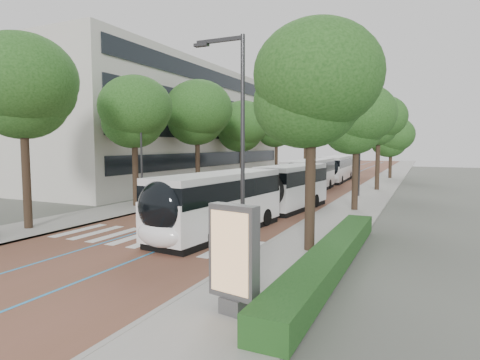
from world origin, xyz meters
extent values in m
plane|color=#51544C|center=(0.00, 0.00, 0.00)|extent=(160.00, 160.00, 0.00)
cube|color=brown|center=(0.00, 40.00, 0.01)|extent=(11.00, 140.00, 0.02)
cube|color=#9C9994|center=(-7.50, 40.00, 0.06)|extent=(4.00, 140.00, 0.12)
cube|color=#9C9994|center=(7.50, 40.00, 0.06)|extent=(4.00, 140.00, 0.12)
cube|color=gray|center=(-5.60, 40.00, 0.06)|extent=(0.20, 140.00, 0.14)
cube|color=gray|center=(5.60, 40.00, 0.06)|extent=(0.20, 140.00, 0.14)
cube|color=silver|center=(-4.80, 1.00, 0.03)|extent=(0.55, 3.60, 0.01)
cube|color=silver|center=(-3.55, 1.00, 0.03)|extent=(0.55, 3.60, 0.01)
cube|color=silver|center=(-2.30, 1.00, 0.03)|extent=(0.55, 3.60, 0.01)
cube|color=silver|center=(-1.05, 1.00, 0.03)|extent=(0.55, 3.60, 0.01)
cube|color=silver|center=(0.20, 1.00, 0.03)|extent=(0.55, 3.60, 0.01)
cube|color=silver|center=(1.45, 1.00, 0.03)|extent=(0.55, 3.60, 0.01)
cube|color=silver|center=(2.70, 1.00, 0.03)|extent=(0.55, 3.60, 0.01)
cube|color=silver|center=(3.95, 1.00, 0.03)|extent=(0.55, 3.60, 0.01)
cube|color=silver|center=(5.20, 1.00, 0.03)|extent=(0.55, 3.60, 0.01)
cube|color=#288CCC|center=(-1.60, 40.00, 0.02)|extent=(0.12, 126.00, 0.01)
cube|color=#288CCC|center=(1.60, 40.00, 0.02)|extent=(0.12, 126.00, 0.01)
cube|color=beige|center=(-19.50, 28.00, 7.00)|extent=(18.00, 40.00, 14.00)
cube|color=black|center=(-10.45, 28.00, 3.00)|extent=(0.12, 38.00, 1.60)
cube|color=black|center=(-10.45, 28.00, 6.20)|extent=(0.12, 38.00, 1.60)
cube|color=black|center=(-10.45, 28.00, 9.40)|extent=(0.12, 38.00, 1.60)
cube|color=black|center=(-10.45, 28.00, 12.40)|extent=(0.12, 38.00, 1.60)
cube|color=#164116|center=(9.10, 0.00, 0.52)|extent=(1.20, 14.00, 0.80)
cylinder|color=#2E2E31|center=(6.80, -3.00, 4.12)|extent=(0.14, 0.14, 8.00)
cube|color=#2E2E31|center=(6.00, -3.00, 8.02)|extent=(1.70, 0.12, 0.12)
cube|color=#2E2E31|center=(5.30, -3.00, 7.94)|extent=(0.50, 0.20, 0.10)
cylinder|color=#2E2E31|center=(6.80, 22.00, 4.12)|extent=(0.14, 0.14, 8.00)
cube|color=#2E2E31|center=(6.00, 22.00, 8.02)|extent=(1.70, 0.12, 0.12)
cube|color=#2E2E31|center=(5.30, 22.00, 7.94)|extent=(0.50, 0.20, 0.10)
cylinder|color=#2E2E31|center=(-6.10, 8.00, 4.12)|extent=(0.14, 0.14, 8.00)
cylinder|color=black|center=(-7.50, 0.00, 2.66)|extent=(0.44, 0.44, 5.32)
ellipsoid|color=#1A4315|center=(-7.50, 0.00, 7.50)|extent=(5.65, 5.65, 4.80)
cylinder|color=black|center=(-7.50, 9.00, 2.42)|extent=(0.44, 0.44, 4.85)
ellipsoid|color=#1A4315|center=(-7.50, 9.00, 6.83)|extent=(5.34, 5.34, 4.54)
cylinder|color=black|center=(-7.50, 18.00, 2.63)|extent=(0.44, 0.44, 5.26)
ellipsoid|color=#1A4315|center=(-7.50, 18.00, 7.41)|extent=(6.30, 6.30, 5.36)
cylinder|color=black|center=(-7.50, 28.00, 2.33)|extent=(0.44, 0.44, 4.66)
ellipsoid|color=#1A4315|center=(-7.50, 28.00, 6.56)|extent=(6.15, 6.15, 5.23)
cylinder|color=black|center=(-7.50, 40.00, 2.52)|extent=(0.44, 0.44, 5.03)
ellipsoid|color=#1A4315|center=(-7.50, 40.00, 7.09)|extent=(6.27, 6.27, 5.33)
cylinder|color=black|center=(-7.50, 55.00, 2.63)|extent=(0.44, 0.44, 5.26)
ellipsoid|color=#1A4315|center=(-7.50, 55.00, 7.42)|extent=(5.60, 5.60, 4.76)
cylinder|color=black|center=(7.70, 2.00, 2.46)|extent=(0.44, 0.44, 4.91)
ellipsoid|color=#1A4315|center=(7.70, 2.00, 6.92)|extent=(5.34, 5.34, 4.54)
cylinder|color=black|center=(7.70, 14.00, 2.20)|extent=(0.44, 0.44, 4.41)
ellipsoid|color=#1A4315|center=(7.70, 14.00, 6.21)|extent=(4.80, 4.80, 4.08)
cylinder|color=black|center=(7.70, 28.00, 2.44)|extent=(0.44, 0.44, 4.88)
ellipsoid|color=#1A4315|center=(7.70, 28.00, 6.88)|extent=(4.97, 4.97, 4.23)
cylinder|color=black|center=(7.70, 44.00, 1.95)|extent=(0.44, 0.44, 3.90)
ellipsoid|color=#1A4315|center=(7.70, 44.00, 5.49)|extent=(5.60, 5.60, 4.76)
cylinder|color=black|center=(3.00, 8.65, 1.77)|extent=(2.38, 1.13, 2.30)
cube|color=white|center=(2.47, 3.55, 1.26)|extent=(3.46, 9.57, 1.82)
cube|color=black|center=(2.47, 3.55, 2.40)|extent=(3.48, 9.39, 0.97)
cube|color=silver|center=(2.47, 3.55, 3.04)|extent=(3.39, 9.38, 0.31)
cube|color=black|center=(2.47, 3.55, 0.17)|extent=(3.37, 9.19, 0.35)
cube|color=white|center=(3.45, 12.95, 1.26)|extent=(3.29, 7.96, 1.82)
cube|color=black|center=(3.45, 12.95, 2.40)|extent=(3.31, 7.81, 0.97)
cube|color=silver|center=(3.45, 12.95, 3.04)|extent=(3.22, 7.80, 0.31)
cube|color=black|center=(3.45, 12.95, 0.17)|extent=(3.21, 7.64, 0.35)
ellipsoid|color=black|center=(2.00, -0.96, 2.00)|extent=(2.45, 1.34, 2.28)
ellipsoid|color=white|center=(1.99, -1.01, 0.86)|extent=(2.44, 1.24, 1.14)
cylinder|color=black|center=(1.10, 1.40, 0.50)|extent=(0.40, 1.03, 1.00)
cylinder|color=black|center=(3.35, 1.16, 0.50)|extent=(0.40, 1.03, 1.00)
cylinder|color=black|center=(2.50, 14.73, 0.50)|extent=(0.40, 1.03, 1.00)
cylinder|color=black|center=(4.74, 14.49, 0.50)|extent=(0.40, 1.03, 1.00)
cylinder|color=black|center=(1.66, 6.73, 0.50)|extent=(0.40, 1.03, 1.00)
cylinder|color=black|center=(3.91, 6.50, 0.50)|extent=(0.40, 1.03, 1.00)
cube|color=white|center=(1.79, 23.92, 1.26)|extent=(2.61, 12.02, 1.82)
cube|color=black|center=(1.79, 23.92, 2.40)|extent=(2.65, 11.78, 0.97)
cube|color=silver|center=(1.79, 23.92, 3.04)|extent=(2.56, 11.78, 0.31)
cube|color=black|center=(1.79, 23.92, 0.17)|extent=(2.55, 11.54, 0.35)
ellipsoid|color=black|center=(1.85, 18.07, 2.00)|extent=(2.36, 1.12, 2.28)
ellipsoid|color=white|center=(1.85, 18.02, 0.86)|extent=(2.36, 1.02, 1.14)
cylinder|color=black|center=(0.69, 20.31, 0.50)|extent=(0.31, 1.00, 1.00)
cylinder|color=black|center=(2.95, 20.33, 0.50)|extent=(0.31, 1.00, 1.00)
cylinder|color=black|center=(0.63, 27.71, 0.50)|extent=(0.31, 1.00, 1.00)
cylinder|color=black|center=(2.89, 27.73, 0.50)|extent=(0.31, 1.00, 1.00)
cube|color=white|center=(1.79, 37.23, 1.26)|extent=(2.91, 12.08, 1.82)
cube|color=black|center=(1.79, 37.23, 2.40)|extent=(2.94, 11.84, 0.97)
cube|color=silver|center=(1.79, 37.23, 3.04)|extent=(2.85, 11.84, 0.31)
cube|color=black|center=(1.79, 37.23, 0.17)|extent=(2.84, 11.60, 0.35)
ellipsoid|color=black|center=(1.99, 31.39, 2.00)|extent=(2.39, 1.18, 2.28)
ellipsoid|color=white|center=(1.99, 31.34, 0.86)|extent=(2.38, 1.08, 1.14)
cylinder|color=black|center=(0.78, 33.60, 0.50)|extent=(0.33, 1.01, 1.00)
cylinder|color=black|center=(3.04, 33.67, 0.50)|extent=(0.33, 1.01, 1.00)
cylinder|color=black|center=(0.53, 40.99, 0.50)|extent=(0.33, 1.01, 1.00)
cylinder|color=black|center=(2.79, 41.07, 0.50)|extent=(0.33, 1.01, 1.00)
cube|color=#59595B|center=(7.60, -5.31, 0.34)|extent=(0.75, 0.66, 0.44)
cube|color=#59595B|center=(7.60, -5.31, 1.82)|extent=(1.47, 0.64, 2.52)
cube|color=tan|center=(7.56, -5.51, 1.82)|extent=(1.19, 0.24, 2.19)
camera|label=1|loc=(12.17, -14.75, 4.65)|focal=30.00mm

